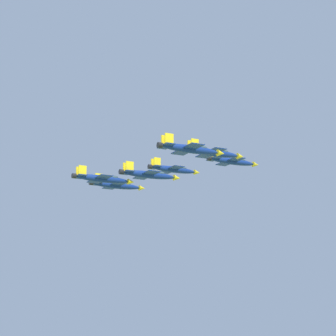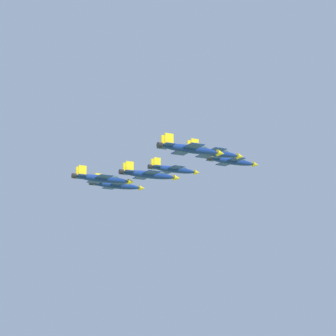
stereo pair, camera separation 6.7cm
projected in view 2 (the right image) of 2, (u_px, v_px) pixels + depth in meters
jet_lead at (232, 161)px, 189.50m from camera, size 11.47×18.03×3.83m
jet_left_wingman at (173, 169)px, 193.15m from camera, size 11.27×17.71×3.77m
jet_right_wingman at (213, 153)px, 172.83m from camera, size 11.69×18.49×3.92m
jet_left_outer at (117, 185)px, 196.18m from camera, size 11.78×18.54×3.94m
jet_right_outer at (190, 149)px, 155.76m from camera, size 11.72×18.55×3.93m
jet_slot_rear at (149, 175)px, 175.61m from camera, size 11.69×18.49×3.92m
jet_trailing at (102, 179)px, 168.89m from camera, size 11.19×17.63×3.74m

